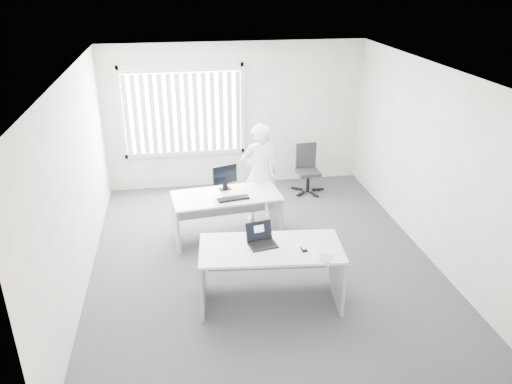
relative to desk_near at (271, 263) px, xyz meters
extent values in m
plane|color=#515158|center=(0.08, 1.04, -0.59)|extent=(6.00, 6.00, 0.00)
cube|color=white|center=(0.08, 4.04, 0.81)|extent=(5.00, 0.02, 2.80)
cube|color=white|center=(0.08, -1.96, 0.81)|extent=(5.00, 0.02, 2.80)
cube|color=white|center=(-2.42, 1.04, 0.81)|extent=(0.02, 6.00, 2.80)
cube|color=white|center=(2.58, 1.04, 0.81)|extent=(0.02, 6.00, 2.80)
cube|color=white|center=(0.08, 1.04, 2.21)|extent=(5.00, 6.00, 0.02)
cube|color=silver|center=(-0.92, 4.00, 0.96)|extent=(2.32, 0.06, 1.76)
cube|color=white|center=(0.00, 0.00, 0.21)|extent=(1.86, 1.01, 0.03)
cube|color=#A9A9AB|center=(-0.87, 0.09, -0.20)|extent=(0.12, 0.77, 0.78)
cube|color=#A9A9AB|center=(0.87, -0.09, -0.20)|extent=(0.12, 0.77, 0.78)
cube|color=white|center=(-0.37, 1.79, 0.16)|extent=(1.75, 0.96, 0.03)
cube|color=#A9A9AB|center=(-1.18, 1.70, -0.22)|extent=(0.12, 0.72, 0.73)
cube|color=#A9A9AB|center=(0.44, 1.88, -0.22)|extent=(0.12, 0.72, 0.73)
cylinder|color=black|center=(1.39, 3.34, -0.55)|extent=(0.56, 0.56, 0.07)
cylinder|color=black|center=(1.39, 3.34, -0.38)|extent=(0.06, 0.06, 0.41)
cube|color=black|center=(1.39, 3.34, -0.18)|extent=(0.43, 0.43, 0.06)
cube|color=black|center=(1.38, 3.53, 0.11)|extent=(0.40, 0.07, 0.49)
imported|color=white|center=(0.26, 2.34, 0.28)|extent=(0.66, 0.46, 1.74)
cube|color=white|center=(0.40, -0.11, 0.23)|extent=(0.36, 0.29, 0.00)
cube|color=white|center=(0.60, -0.37, 0.23)|extent=(0.20, 0.23, 0.01)
cube|color=black|center=(-0.28, 1.60, 0.19)|extent=(0.51, 0.24, 0.02)
camera|label=1|loc=(-1.07, -5.31, 3.40)|focal=35.00mm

